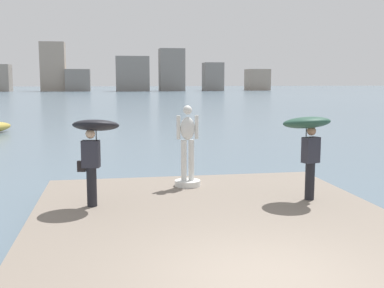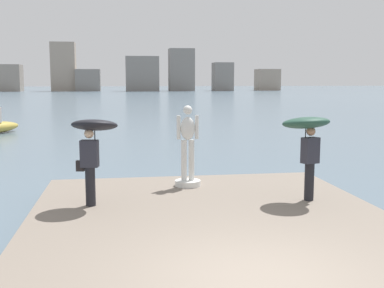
% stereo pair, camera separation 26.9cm
% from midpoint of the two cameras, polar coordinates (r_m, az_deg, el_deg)
% --- Properties ---
extents(ground_plane, '(400.00, 400.00, 0.00)m').
position_cam_midpoint_polar(ground_plane, '(46.38, -7.42, 3.66)').
color(ground_plane, slate).
extents(pier, '(7.55, 10.37, 0.40)m').
position_cam_midpoint_polar(pier, '(9.15, 3.14, -11.47)').
color(pier, slate).
rests_on(pier, ground).
extents(statue_white_figure, '(0.68, 0.68, 2.14)m').
position_cam_midpoint_polar(statue_white_figure, '(12.56, -1.15, -1.17)').
color(statue_white_figure, silver).
rests_on(statue_white_figure, pier).
extents(onlooker_left, '(1.19, 1.21, 2.01)m').
position_cam_midpoint_polar(onlooker_left, '(10.71, -12.30, 0.72)').
color(onlooker_left, black).
rests_on(onlooker_left, pier).
extents(onlooker_right, '(1.35, 1.37, 2.02)m').
position_cam_midpoint_polar(onlooker_right, '(11.30, 12.98, 1.34)').
color(onlooker_right, black).
rests_on(onlooker_right, pier).
extents(distant_skyline, '(94.29, 11.16, 13.78)m').
position_cam_midpoint_polar(distant_skyline, '(140.68, -10.59, 8.34)').
color(distant_skyline, gray).
rests_on(distant_skyline, ground).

